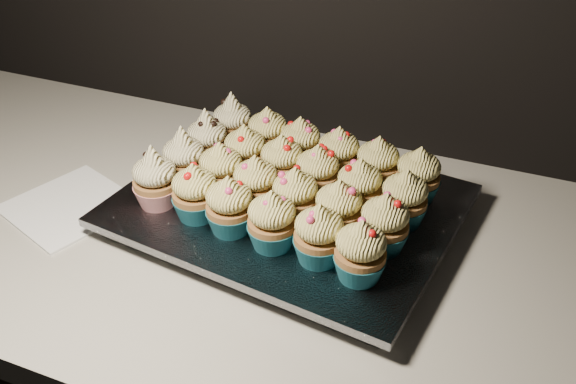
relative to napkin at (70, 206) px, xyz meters
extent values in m
cube|color=beige|center=(0.17, 0.05, -0.02)|extent=(2.44, 0.64, 0.04)
cube|color=white|center=(0.00, 0.00, 0.00)|extent=(0.20, 0.20, 0.00)
cube|color=black|center=(0.31, 0.09, 0.01)|extent=(0.46, 0.37, 0.02)
cube|color=silver|center=(0.31, 0.09, 0.03)|extent=(0.49, 0.41, 0.01)
cone|color=#A8171E|center=(0.14, 0.02, 0.05)|extent=(0.06, 0.06, 0.03)
ellipsoid|color=beige|center=(0.14, 0.02, 0.09)|extent=(0.06, 0.06, 0.04)
cone|color=beige|center=(0.14, 0.02, 0.11)|extent=(0.03, 0.03, 0.03)
cone|color=#1A6B7B|center=(0.21, 0.01, 0.05)|extent=(0.06, 0.06, 0.03)
ellipsoid|color=#F4E17B|center=(0.21, 0.01, 0.09)|extent=(0.06, 0.06, 0.04)
cone|color=#F4E17B|center=(0.21, 0.01, 0.11)|extent=(0.03, 0.03, 0.02)
cone|color=#1A6B7B|center=(0.27, 0.00, 0.05)|extent=(0.06, 0.06, 0.03)
ellipsoid|color=#F4E17B|center=(0.27, 0.00, 0.09)|extent=(0.06, 0.06, 0.04)
cone|color=#F4E17B|center=(0.27, 0.00, 0.11)|extent=(0.03, 0.03, 0.02)
cone|color=#1A6B7B|center=(0.33, -0.01, 0.05)|extent=(0.06, 0.06, 0.03)
ellipsoid|color=#F4E17B|center=(0.33, -0.01, 0.09)|extent=(0.06, 0.06, 0.04)
cone|color=#F4E17B|center=(0.33, -0.01, 0.11)|extent=(0.03, 0.03, 0.02)
cone|color=#1A6B7B|center=(0.39, -0.01, 0.05)|extent=(0.06, 0.06, 0.03)
ellipsoid|color=#F4E17B|center=(0.39, -0.01, 0.09)|extent=(0.06, 0.06, 0.04)
cone|color=#F4E17B|center=(0.39, -0.01, 0.11)|extent=(0.03, 0.03, 0.02)
cone|color=#1A6B7B|center=(0.45, -0.02, 0.05)|extent=(0.06, 0.06, 0.03)
ellipsoid|color=#F4E17B|center=(0.45, -0.02, 0.09)|extent=(0.06, 0.06, 0.04)
cone|color=#F4E17B|center=(0.45, -0.02, 0.11)|extent=(0.03, 0.03, 0.02)
cone|color=#A8171E|center=(0.15, 0.08, 0.05)|extent=(0.06, 0.06, 0.03)
ellipsoid|color=beige|center=(0.15, 0.08, 0.09)|extent=(0.06, 0.06, 0.04)
cone|color=beige|center=(0.15, 0.08, 0.11)|extent=(0.03, 0.03, 0.03)
cone|color=#1A6B7B|center=(0.22, 0.07, 0.05)|extent=(0.06, 0.06, 0.03)
ellipsoid|color=#F4E17B|center=(0.22, 0.07, 0.09)|extent=(0.06, 0.06, 0.04)
cone|color=#F4E17B|center=(0.22, 0.07, 0.11)|extent=(0.03, 0.03, 0.02)
cone|color=#1A6B7B|center=(0.28, 0.06, 0.05)|extent=(0.06, 0.06, 0.03)
ellipsoid|color=#F4E17B|center=(0.28, 0.06, 0.09)|extent=(0.06, 0.06, 0.04)
cone|color=#F4E17B|center=(0.28, 0.06, 0.11)|extent=(0.03, 0.03, 0.02)
cone|color=#1A6B7B|center=(0.34, 0.05, 0.05)|extent=(0.06, 0.06, 0.03)
ellipsoid|color=#F4E17B|center=(0.34, 0.05, 0.09)|extent=(0.06, 0.06, 0.04)
cone|color=#F4E17B|center=(0.34, 0.05, 0.11)|extent=(0.03, 0.03, 0.02)
cone|color=#1A6B7B|center=(0.40, 0.05, 0.05)|extent=(0.06, 0.06, 0.03)
ellipsoid|color=#F4E17B|center=(0.40, 0.05, 0.09)|extent=(0.06, 0.06, 0.04)
cone|color=#F4E17B|center=(0.40, 0.05, 0.11)|extent=(0.03, 0.03, 0.02)
cone|color=#1A6B7B|center=(0.46, 0.04, 0.05)|extent=(0.06, 0.06, 0.03)
ellipsoid|color=#F4E17B|center=(0.46, 0.04, 0.09)|extent=(0.06, 0.06, 0.04)
cone|color=#F4E17B|center=(0.46, 0.04, 0.11)|extent=(0.03, 0.03, 0.02)
cone|color=#A8171E|center=(0.16, 0.14, 0.05)|extent=(0.06, 0.06, 0.03)
ellipsoid|color=beige|center=(0.16, 0.14, 0.09)|extent=(0.06, 0.06, 0.04)
cone|color=beige|center=(0.16, 0.14, 0.11)|extent=(0.03, 0.03, 0.03)
cone|color=#1A6B7B|center=(0.23, 0.13, 0.05)|extent=(0.06, 0.06, 0.03)
ellipsoid|color=#F4E17B|center=(0.23, 0.13, 0.09)|extent=(0.06, 0.06, 0.04)
cone|color=#F4E17B|center=(0.23, 0.13, 0.11)|extent=(0.03, 0.03, 0.02)
cone|color=#1A6B7B|center=(0.29, 0.13, 0.05)|extent=(0.06, 0.06, 0.03)
ellipsoid|color=#F4E17B|center=(0.29, 0.13, 0.09)|extent=(0.06, 0.06, 0.04)
cone|color=#F4E17B|center=(0.29, 0.13, 0.11)|extent=(0.03, 0.03, 0.02)
cone|color=#1A6B7B|center=(0.34, 0.12, 0.05)|extent=(0.06, 0.06, 0.03)
ellipsoid|color=#F4E17B|center=(0.34, 0.12, 0.09)|extent=(0.06, 0.06, 0.04)
cone|color=#F4E17B|center=(0.34, 0.12, 0.11)|extent=(0.03, 0.03, 0.02)
cone|color=#1A6B7B|center=(0.41, 0.11, 0.05)|extent=(0.06, 0.06, 0.03)
ellipsoid|color=#F4E17B|center=(0.41, 0.11, 0.09)|extent=(0.06, 0.06, 0.04)
cone|color=#F4E17B|center=(0.41, 0.11, 0.11)|extent=(0.03, 0.03, 0.02)
cone|color=#1A6B7B|center=(0.47, 0.10, 0.05)|extent=(0.06, 0.06, 0.03)
ellipsoid|color=#F4E17B|center=(0.47, 0.10, 0.09)|extent=(0.06, 0.06, 0.04)
cone|color=#F4E17B|center=(0.47, 0.10, 0.11)|extent=(0.03, 0.03, 0.02)
cone|color=#A8171E|center=(0.17, 0.20, 0.05)|extent=(0.06, 0.06, 0.03)
ellipsoid|color=beige|center=(0.17, 0.20, 0.09)|extent=(0.06, 0.06, 0.04)
cone|color=beige|center=(0.17, 0.20, 0.11)|extent=(0.03, 0.03, 0.03)
cone|color=#1A6B7B|center=(0.23, 0.20, 0.05)|extent=(0.06, 0.06, 0.03)
ellipsoid|color=#F4E17B|center=(0.23, 0.20, 0.09)|extent=(0.06, 0.06, 0.04)
cone|color=#F4E17B|center=(0.23, 0.20, 0.11)|extent=(0.03, 0.03, 0.02)
cone|color=#1A6B7B|center=(0.29, 0.19, 0.05)|extent=(0.06, 0.06, 0.03)
ellipsoid|color=#F4E17B|center=(0.29, 0.19, 0.09)|extent=(0.06, 0.06, 0.04)
cone|color=#F4E17B|center=(0.29, 0.19, 0.11)|extent=(0.03, 0.03, 0.02)
cone|color=#1A6B7B|center=(0.35, 0.18, 0.05)|extent=(0.06, 0.06, 0.03)
ellipsoid|color=#F4E17B|center=(0.35, 0.18, 0.09)|extent=(0.06, 0.06, 0.04)
cone|color=#F4E17B|center=(0.35, 0.18, 0.11)|extent=(0.03, 0.03, 0.02)
cone|color=#1A6B7B|center=(0.41, 0.17, 0.05)|extent=(0.06, 0.06, 0.03)
ellipsoid|color=#F4E17B|center=(0.41, 0.17, 0.09)|extent=(0.06, 0.06, 0.04)
cone|color=#F4E17B|center=(0.41, 0.17, 0.11)|extent=(0.03, 0.03, 0.02)
cone|color=#1A6B7B|center=(0.47, 0.17, 0.05)|extent=(0.06, 0.06, 0.03)
ellipsoid|color=#F4E17B|center=(0.47, 0.17, 0.09)|extent=(0.06, 0.06, 0.04)
cone|color=#F4E17B|center=(0.47, 0.17, 0.11)|extent=(0.03, 0.03, 0.02)
camera|label=1|loc=(0.59, -0.59, 0.55)|focal=40.00mm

